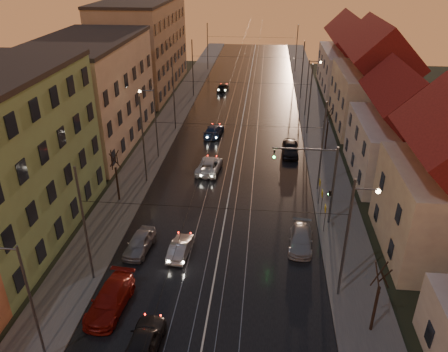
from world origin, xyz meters
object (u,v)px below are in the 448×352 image
(street_lamp_1, at_px, (352,228))
(street_lamp_3, at_px, (310,83))
(driving_car_3, at_px, (214,130))
(driving_car_1, at_px, (180,248))
(parked_right_1, at_px, (301,239))
(traffic_light_mast, at_px, (322,176))
(parked_right_2, at_px, (290,148))
(driving_car_4, at_px, (223,87))
(parked_left_3, at_px, (140,243))
(driving_car_0, at_px, (143,343))
(street_lamp_0, at_px, (24,294))
(parked_left_2, at_px, (110,300))
(street_lamp_2, at_px, (153,117))
(driving_car_2, at_px, (209,166))

(street_lamp_1, bearing_deg, street_lamp_3, 90.00)
(street_lamp_3, xyz_separation_m, driving_car_3, (-12.38, -8.72, -4.19))
(driving_car_1, distance_m, parked_right_1, 9.54)
(traffic_light_mast, relative_size, parked_right_2, 1.55)
(driving_car_4, relative_size, parked_left_3, 0.93)
(driving_car_4, bearing_deg, parked_left_3, 95.12)
(traffic_light_mast, height_order, driving_car_0, traffic_light_mast)
(street_lamp_0, distance_m, driving_car_0, 7.18)
(street_lamp_0, height_order, traffic_light_mast, street_lamp_0)
(driving_car_4, bearing_deg, driving_car_0, 98.63)
(parked_left_2, bearing_deg, street_lamp_2, 101.16)
(driving_car_1, bearing_deg, driving_car_2, -87.43)
(street_lamp_1, height_order, driving_car_1, street_lamp_1)
(street_lamp_3, relative_size, parked_right_2, 1.73)
(driving_car_2, relative_size, parked_right_2, 1.06)
(traffic_light_mast, distance_m, driving_car_3, 22.67)
(parked_left_3, bearing_deg, traffic_light_mast, 26.17)
(driving_car_2, xyz_separation_m, parked_right_1, (8.94, -12.54, -0.03))
(driving_car_3, bearing_deg, traffic_light_mast, 126.72)
(driving_car_4, bearing_deg, street_lamp_0, 92.64)
(driving_car_4, relative_size, parked_left_2, 0.75)
(driving_car_3, xyz_separation_m, driving_car_4, (-0.88, 20.30, -0.05))
(driving_car_0, xyz_separation_m, driving_car_1, (0.37, 9.46, -0.16))
(parked_right_2, bearing_deg, street_lamp_2, -171.10)
(street_lamp_2, bearing_deg, parked_left_3, -80.47)
(street_lamp_1, xyz_separation_m, traffic_light_mast, (-1.11, 8.00, -0.29))
(driving_car_2, bearing_deg, traffic_light_mast, 144.98)
(traffic_light_mast, xyz_separation_m, driving_car_4, (-12.15, 39.58, -3.95))
(driving_car_0, height_order, parked_left_2, driving_car_0)
(parked_right_2, bearing_deg, parked_right_1, -88.73)
(parked_left_3, bearing_deg, driving_car_2, 81.40)
(street_lamp_2, distance_m, driving_car_2, 8.34)
(street_lamp_2, distance_m, parked_left_2, 24.18)
(parked_left_2, bearing_deg, driving_car_4, 92.15)
(driving_car_0, distance_m, driving_car_3, 34.26)
(driving_car_4, distance_m, parked_right_1, 44.37)
(street_lamp_0, relative_size, driving_car_2, 1.63)
(parked_left_3, xyz_separation_m, parked_right_1, (12.59, 1.77, -0.05))
(driving_car_3, relative_size, parked_left_3, 1.17)
(traffic_light_mast, bearing_deg, street_lamp_3, 87.73)
(driving_car_2, bearing_deg, parked_right_2, -143.71)
(driving_car_4, height_order, parked_right_1, same)
(street_lamp_1, xyz_separation_m, parked_left_2, (-15.53, -3.67, -4.15))
(street_lamp_3, bearing_deg, street_lamp_0, -112.48)
(traffic_light_mast, bearing_deg, parked_left_2, -141.01)
(driving_car_4, bearing_deg, street_lamp_2, 87.56)
(street_lamp_1, xyz_separation_m, parked_right_2, (-2.90, 22.22, -4.10))
(driving_car_2, xyz_separation_m, parked_left_2, (-3.87, -20.68, 0.05))
(street_lamp_2, relative_size, driving_car_3, 1.68)
(parked_left_2, height_order, parked_right_2, parked_right_2)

